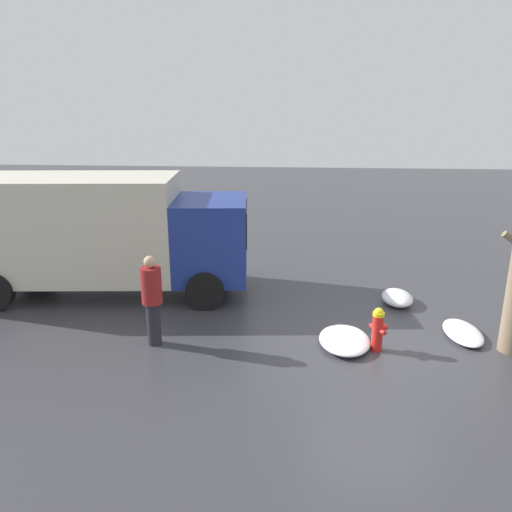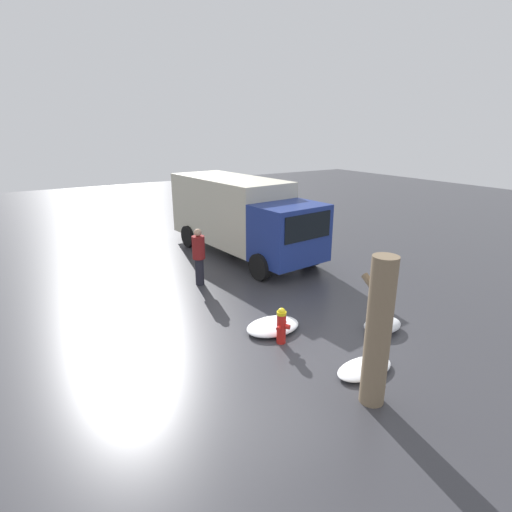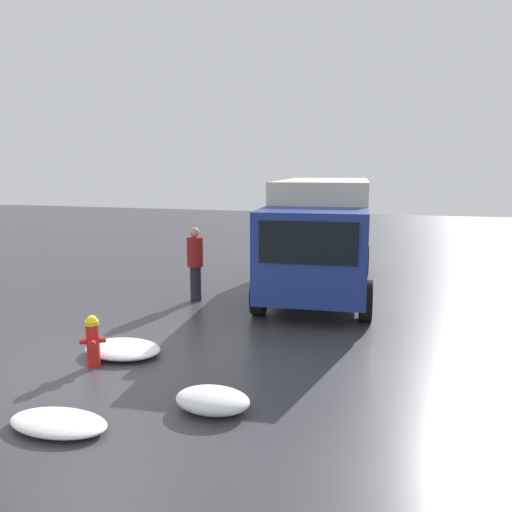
{
  "view_description": "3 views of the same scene",
  "coord_description": "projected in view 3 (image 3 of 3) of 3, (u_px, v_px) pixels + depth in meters",
  "views": [
    {
      "loc": [
        1.63,
        8.94,
        4.57
      ],
      "look_at": [
        2.48,
        -1.64,
        1.37
      ],
      "focal_mm": 35.0,
      "sensor_mm": 36.0,
      "label": 1
    },
    {
      "loc": [
        -6.7,
        4.91,
        4.8
      ],
      "look_at": [
        3.52,
        -1.52,
        0.92
      ],
      "focal_mm": 28.0,
      "sensor_mm": 36.0,
      "label": 2
    },
    {
      "loc": [
        -6.76,
        -4.87,
        3.27
      ],
      "look_at": [
        3.75,
        -1.69,
        1.33
      ],
      "focal_mm": 35.0,
      "sensor_mm": 36.0,
      "label": 3
    }
  ],
  "objects": [
    {
      "name": "ground_plane",
      "position": [
        94.0,
        366.0,
        8.33
      ],
      "size": [
        60.0,
        60.0,
        0.0
      ],
      "primitive_type": "plane",
      "color": "#38383D"
    },
    {
      "name": "snow_pile_by_hydrant",
      "position": [
        123.0,
        349.0,
        8.82
      ],
      "size": [
        1.0,
        1.4,
        0.22
      ],
      "color": "white",
      "rests_on": "ground_plane"
    },
    {
      "name": "snow_pile_curbside",
      "position": [
        213.0,
        400.0,
        6.79
      ],
      "size": [
        0.72,
        1.05,
        0.3
      ],
      "color": "white",
      "rests_on": "ground_plane"
    },
    {
      "name": "delivery_truck",
      "position": [
        322.0,
        230.0,
        13.47
      ],
      "size": [
        7.4,
        3.13,
        2.95
      ],
      "rotation": [
        0.0,
        0.0,
        1.66
      ],
      "color": "navy",
      "rests_on": "ground_plane"
    },
    {
      "name": "pedestrian",
      "position": [
        195.0,
        261.0,
        12.3
      ],
      "size": [
        0.4,
        0.4,
        1.84
      ],
      "rotation": [
        0.0,
        0.0,
        4.25
      ],
      "color": "#23232D",
      "rests_on": "ground_plane"
    },
    {
      "name": "fire_hydrant",
      "position": [
        93.0,
        340.0,
        8.25
      ],
      "size": [
        0.35,
        0.4,
        0.89
      ],
      "rotation": [
        0.0,
        0.0,
        3.68
      ],
      "color": "red",
      "rests_on": "ground_plane"
    },
    {
      "name": "snow_pile_by_tree",
      "position": [
        58.0,
        423.0,
        6.32
      ],
      "size": [
        0.73,
        1.36,
        0.16
      ],
      "color": "white",
      "rests_on": "ground_plane"
    }
  ]
}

